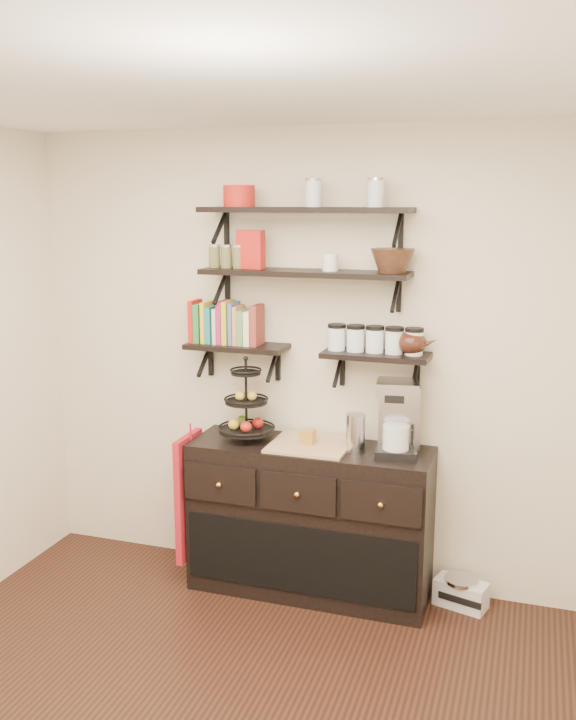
{
  "coord_description": "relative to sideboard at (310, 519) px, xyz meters",
  "views": [
    {
      "loc": [
        1.26,
        -2.5,
        2.28
      ],
      "look_at": [
        0.06,
        1.15,
        1.48
      ],
      "focal_mm": 38.0,
      "sensor_mm": 36.0,
      "label": 1
    }
  ],
  "objects": [
    {
      "name": "shelf_mid",
      "position": [
        -0.07,
        0.1,
        1.43
      ],
      "size": [
        1.2,
        0.27,
        0.23
      ],
      "color": "black",
      "rests_on": "back_wall"
    },
    {
      "name": "fruit_stand",
      "position": [
        -0.39,
        0.0,
        0.61
      ],
      "size": [
        0.33,
        0.33,
        0.48
      ],
      "rotation": [
        0.0,
        0.0,
        0.16
      ],
      "color": "black",
      "rests_on": "sideboard"
    },
    {
      "name": "apron",
      "position": [
        -0.73,
        -0.1,
        0.09
      ],
      "size": [
        0.04,
        0.33,
        0.76
      ],
      "primitive_type": "cube",
      "color": "#AE121D",
      "rests_on": "sideboard"
    },
    {
      "name": "back_wall",
      "position": [
        -0.07,
        0.24,
        0.9
      ],
      "size": [
        3.5,
        0.02,
        2.7
      ],
      "primitive_type": "cube",
      "color": "beige",
      "rests_on": "ground"
    },
    {
      "name": "walnut_bowl",
      "position": [
        0.43,
        0.1,
        1.51
      ],
      "size": [
        0.24,
        0.24,
        0.13
      ],
      "primitive_type": null,
      "color": "black",
      "rests_on": "shelf_mid"
    },
    {
      "name": "ceiling",
      "position": [
        -0.07,
        -1.51,
        2.25
      ],
      "size": [
        3.5,
        3.5,
        0.02
      ],
      "primitive_type": "cube",
      "color": "white",
      "rests_on": "back_wall"
    },
    {
      "name": "radio",
      "position": [
        0.88,
        0.08,
        -0.37
      ],
      "size": [
        0.32,
        0.24,
        0.18
      ],
      "rotation": [
        0.0,
        0.0,
        -0.28
      ],
      "color": "silver",
      "rests_on": "floor"
    },
    {
      "name": "candle",
      "position": [
        -0.02,
        0.0,
        0.5
      ],
      "size": [
        0.08,
        0.08,
        0.08
      ],
      "primitive_type": "cube",
      "color": "olive",
      "rests_on": "sideboard"
    },
    {
      "name": "shelf_low_left",
      "position": [
        -0.49,
        0.12,
        0.98
      ],
      "size": [
        0.6,
        0.25,
        0.23
      ],
      "color": "black",
      "rests_on": "back_wall"
    },
    {
      "name": "coffee_maker",
      "position": [
        0.5,
        0.03,
        0.65
      ],
      "size": [
        0.26,
        0.25,
        0.42
      ],
      "rotation": [
        0.0,
        0.0,
        0.15
      ],
      "color": "black",
      "rests_on": "sideboard"
    },
    {
      "name": "shelf_top",
      "position": [
        -0.07,
        0.1,
        1.78
      ],
      "size": [
        1.2,
        0.27,
        0.23
      ],
      "color": "black",
      "rests_on": "back_wall"
    },
    {
      "name": "red_pot",
      "position": [
        -0.46,
        0.1,
        1.86
      ],
      "size": [
        0.18,
        0.18,
        0.12
      ],
      "primitive_type": "cylinder",
      "color": "red",
      "rests_on": "shelf_top"
    },
    {
      "name": "glass_canisters",
      "position": [
        0.34,
        0.12,
        1.06
      ],
      "size": [
        0.54,
        0.1,
        0.13
      ],
      "color": "silver",
      "rests_on": "shelf_low_right"
    },
    {
      "name": "cookbooks",
      "position": [
        -0.54,
        0.12,
        1.11
      ],
      "size": [
        0.43,
        0.15,
        0.26
      ],
      "color": "red",
      "rests_on": "shelf_low_left"
    },
    {
      "name": "sideboard",
      "position": [
        0.0,
        0.0,
        0.0
      ],
      "size": [
        1.4,
        0.5,
        0.92
      ],
      "color": "black",
      "rests_on": "floor"
    },
    {
      "name": "teapot",
      "position": [
        0.55,
        0.12,
        1.08
      ],
      "size": [
        0.24,
        0.2,
        0.16
      ],
      "primitive_type": null,
      "rotation": [
        0.0,
        0.0,
        -0.24
      ],
      "color": "#361810",
      "rests_on": "shelf_low_right"
    },
    {
      "name": "thermal_carafe",
      "position": [
        0.27,
        -0.02,
        0.56
      ],
      "size": [
        0.11,
        0.11,
        0.22
      ],
      "primitive_type": "cylinder",
      "color": "silver",
      "rests_on": "sideboard"
    },
    {
      "name": "ramekins",
      "position": [
        0.08,
        0.1,
        1.5
      ],
      "size": [
        0.09,
        0.09,
        0.1
      ],
      "primitive_type": "cylinder",
      "color": "white",
      "rests_on": "shelf_mid"
    },
    {
      "name": "recipe_box",
      "position": [
        -0.39,
        0.1,
        1.56
      ],
      "size": [
        0.17,
        0.08,
        0.22
      ],
      "primitive_type": "cube",
      "rotation": [
        0.0,
        0.0,
        -0.15
      ],
      "color": "red",
      "rests_on": "shelf_mid"
    },
    {
      "name": "shelf_low_right",
      "position": [
        0.35,
        0.12,
        0.98
      ],
      "size": [
        0.6,
        0.25,
        0.23
      ],
      "color": "black",
      "rests_on": "back_wall"
    }
  ]
}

